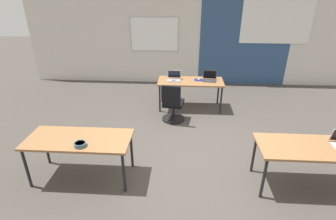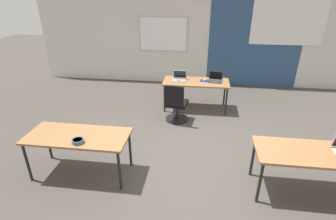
% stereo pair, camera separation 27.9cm
% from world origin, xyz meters
% --- Properties ---
extents(ground_plane, '(24.00, 24.00, 0.00)m').
position_xyz_m(ground_plane, '(0.00, 0.00, 0.00)').
color(ground_plane, '#47423D').
extents(back_wall_assembly, '(10.00, 0.27, 2.80)m').
position_xyz_m(back_wall_assembly, '(0.04, 4.20, 1.41)').
color(back_wall_assembly, silver).
rests_on(back_wall_assembly, ground).
extents(desk_near_left, '(1.60, 0.70, 0.72)m').
position_xyz_m(desk_near_left, '(-1.75, -0.60, 0.66)').
color(desk_near_left, olive).
rests_on(desk_near_left, ground).
extents(desk_near_right, '(1.60, 0.70, 0.72)m').
position_xyz_m(desk_near_right, '(1.75, -0.60, 0.66)').
color(desk_near_right, olive).
rests_on(desk_near_right, ground).
extents(desk_far_center, '(1.60, 0.70, 0.72)m').
position_xyz_m(desk_far_center, '(0.00, 2.20, 0.66)').
color(desk_far_center, olive).
rests_on(desk_far_center, ground).
extents(laptop_far_left, '(0.33, 0.31, 0.23)m').
position_xyz_m(laptop_far_left, '(-0.41, 2.23, 0.77)').
color(laptop_far_left, '#9E9EA3').
rests_on(laptop_far_left, desk_far_center).
extents(chair_far_left, '(0.52, 0.57, 0.92)m').
position_xyz_m(chair_far_left, '(-0.40, 1.42, 0.38)').
color(chair_far_left, black).
rests_on(chair_far_left, ground).
extents(laptop_far_right, '(0.36, 0.31, 0.24)m').
position_xyz_m(laptop_far_right, '(0.46, 2.26, 0.77)').
color(laptop_far_right, '#333338').
rests_on(laptop_far_right, desk_far_center).
extents(mousepad_far_right, '(0.22, 0.19, 0.00)m').
position_xyz_m(mousepad_far_right, '(0.20, 2.26, 0.72)').
color(mousepad_far_right, navy).
rests_on(mousepad_far_right, desk_far_center).
extents(mouse_far_right, '(0.08, 0.11, 0.03)m').
position_xyz_m(mouse_far_right, '(0.20, 2.26, 0.74)').
color(mouse_far_right, '#B2B2B7').
rests_on(mouse_far_right, mousepad_far_right).
extents(snack_bowl, '(0.18, 0.18, 0.06)m').
position_xyz_m(snack_bowl, '(-1.64, -0.81, 0.76)').
color(snack_bowl, '#3D6070').
rests_on(snack_bowl, desk_near_left).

